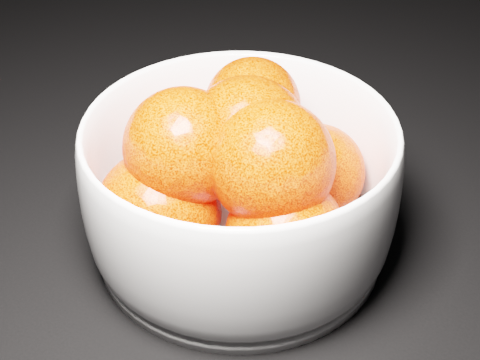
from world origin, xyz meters
The scene contains 3 objects.
ground centered at (0.00, 0.00, 0.00)m, with size 3.00×3.00×0.00m, color black.
bowl centered at (-0.13, -0.11, 0.06)m, with size 0.24×0.24×0.12m.
orange_pile centered at (-0.13, -0.12, 0.08)m, with size 0.18×0.19×0.14m.
Camera 1 is at (0.10, -0.45, 0.37)m, focal length 50.00 mm.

